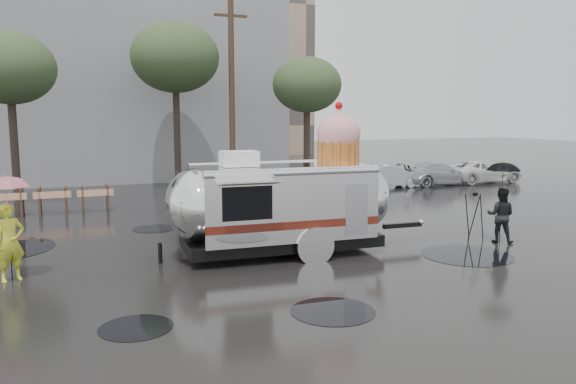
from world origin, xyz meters
name	(u,v)px	position (x,y,z in m)	size (l,w,h in m)	color
ground	(286,266)	(0.00, 0.00, 0.00)	(120.00, 120.00, 0.00)	black
puddles	(180,251)	(-2.16, 2.39, 0.01)	(14.51, 10.73, 0.01)	black
grey_building	(83,67)	(-4.00, 24.00, 6.50)	(22.00, 12.00, 13.00)	slate
utility_pole	(232,95)	(2.50, 14.00, 4.62)	(1.60, 0.28, 9.00)	#473323
tree_left	(9,69)	(-7.00, 13.00, 5.48)	(3.64, 3.64, 6.95)	#382D26
tree_mid	(175,58)	(0.00, 15.00, 6.34)	(4.20, 4.20, 8.03)	#382D26
tree_right	(307,86)	(6.00, 13.00, 5.06)	(3.36, 3.36, 6.42)	#382D26
barricade_row	(53,200)	(-5.55, 9.96, 0.52)	(4.30, 0.80, 1.00)	#473323
parked_cars	(417,172)	(11.78, 12.00, 0.72)	(13.20, 1.90, 1.50)	silver
airstream_trailer	(284,200)	(0.44, 1.26, 1.44)	(7.62, 2.95, 4.10)	silver
person_left	(10,242)	(-6.15, 1.05, 0.87)	(0.63, 0.42, 1.75)	#D1DC31
umbrella_pink	(6,193)	(-6.15, 1.05, 1.97)	(1.23, 1.23, 2.39)	pink
person_right	(501,215)	(6.70, 0.18, 0.80)	(0.76, 0.42, 1.59)	black
umbrella_black	(503,175)	(6.70, 0.18, 1.96)	(1.20, 1.20, 2.37)	black
tripod	(474,212)	(6.31, 0.85, 0.81)	(0.55, 0.57, 1.40)	black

